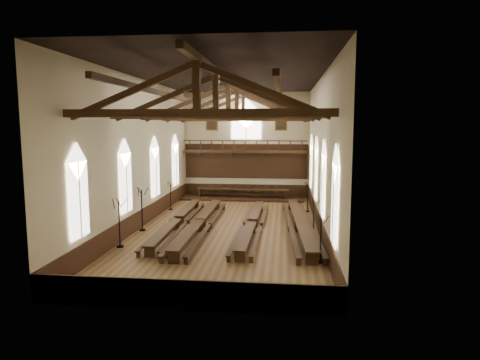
{
  "coord_description": "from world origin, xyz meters",
  "views": [
    {
      "loc": [
        3.7,
        -27.89,
        6.9
      ],
      "look_at": [
        0.61,
        1.5,
        3.09
      ],
      "focal_mm": 32.0,
      "sensor_mm": 36.0,
      "label": 1
    }
  ],
  "objects_px": {
    "refectory_row_c": "(252,223)",
    "refectory_row_d": "(300,222)",
    "candelabrum_left_far": "(171,201)",
    "refectory_row_a": "(178,220)",
    "dais": "(242,198)",
    "refectory_row_b": "(200,222)",
    "candelabrum_right_near": "(320,248)",
    "candelabrum_left_near": "(120,233)",
    "candelabrum_right_mid": "(314,224)",
    "high_table": "(242,190)",
    "candelabrum_left_mid": "(142,218)",
    "candelabrum_right_far": "(307,203)"
  },
  "relations": [
    {
      "from": "high_table",
      "to": "candelabrum_left_near",
      "type": "height_order",
      "value": "candelabrum_left_near"
    },
    {
      "from": "refectory_row_c",
      "to": "refectory_row_b",
      "type": "bearing_deg",
      "value": -175.17
    },
    {
      "from": "refectory_row_a",
      "to": "high_table",
      "type": "distance_m",
      "value": 12.02
    },
    {
      "from": "refectory_row_c",
      "to": "candelabrum_left_mid",
      "type": "distance_m",
      "value": 7.23
    },
    {
      "from": "refectory_row_a",
      "to": "refectory_row_b",
      "type": "bearing_deg",
      "value": -19.8
    },
    {
      "from": "refectory_row_a",
      "to": "dais",
      "type": "height_order",
      "value": "refectory_row_a"
    },
    {
      "from": "dais",
      "to": "refectory_row_d",
      "type": "bearing_deg",
      "value": -66.89
    },
    {
      "from": "refectory_row_c",
      "to": "refectory_row_d",
      "type": "relative_size",
      "value": 0.94
    },
    {
      "from": "candelabrum_left_near",
      "to": "candelabrum_right_far",
      "type": "xyz_separation_m",
      "value": [
        11.1,
        11.21,
        -0.12
      ]
    },
    {
      "from": "candelabrum_right_mid",
      "to": "candelabrum_right_far",
      "type": "height_order",
      "value": "candelabrum_right_far"
    },
    {
      "from": "candelabrum_right_mid",
      "to": "candelabrum_left_far",
      "type": "bearing_deg",
      "value": 147.41
    },
    {
      "from": "refectory_row_b",
      "to": "high_table",
      "type": "height_order",
      "value": "high_table"
    },
    {
      "from": "candelabrum_right_near",
      "to": "refectory_row_d",
      "type": "bearing_deg",
      "value": 97.16
    },
    {
      "from": "refectory_row_d",
      "to": "refectory_row_c",
      "type": "bearing_deg",
      "value": -174.58
    },
    {
      "from": "dais",
      "to": "refectory_row_b",
      "type": "bearing_deg",
      "value": -97.51
    },
    {
      "from": "dais",
      "to": "candelabrum_right_far",
      "type": "relative_size",
      "value": 4.71
    },
    {
      "from": "candelabrum_left_far",
      "to": "candelabrum_right_near",
      "type": "distance_m",
      "value": 16.68
    },
    {
      "from": "refectory_row_a",
      "to": "refectory_row_c",
      "type": "xyz_separation_m",
      "value": [
        5.09,
        -0.31,
        -0.01
      ]
    },
    {
      "from": "dais",
      "to": "candelabrum_right_near",
      "type": "bearing_deg",
      "value": -72.35
    },
    {
      "from": "candelabrum_left_far",
      "to": "refectory_row_c",
      "type": "bearing_deg",
      "value": -40.93
    },
    {
      "from": "candelabrum_left_far",
      "to": "candelabrum_right_far",
      "type": "distance_m",
      "value": 11.1
    },
    {
      "from": "refectory_row_c",
      "to": "candelabrum_right_near",
      "type": "xyz_separation_m",
      "value": [
        3.93,
        -6.23,
        0.24
      ]
    },
    {
      "from": "refectory_row_a",
      "to": "candelabrum_right_far",
      "type": "bearing_deg",
      "value": 34.66
    },
    {
      "from": "candelabrum_left_far",
      "to": "candelabrum_right_mid",
      "type": "distance_m",
      "value": 13.17
    },
    {
      "from": "candelabrum_left_mid",
      "to": "candelabrum_left_far",
      "type": "height_order",
      "value": "candelabrum_left_mid"
    },
    {
      "from": "high_table",
      "to": "dais",
      "type": "bearing_deg",
      "value": 87.32
    },
    {
      "from": "dais",
      "to": "candelabrum_right_near",
      "type": "relative_size",
      "value": 4.62
    },
    {
      "from": "refectory_row_b",
      "to": "candelabrum_left_near",
      "type": "xyz_separation_m",
      "value": [
        -3.74,
        -4.38,
        0.3
      ]
    },
    {
      "from": "candelabrum_left_far",
      "to": "refectory_row_a",
      "type": "bearing_deg",
      "value": -70.63
    },
    {
      "from": "refectory_row_c",
      "to": "candelabrum_left_near",
      "type": "distance_m",
      "value": 8.57
    },
    {
      "from": "refectory_row_d",
      "to": "candelabrum_right_far",
      "type": "relative_size",
      "value": 6.14
    },
    {
      "from": "candelabrum_left_far",
      "to": "candelabrum_right_mid",
      "type": "relative_size",
      "value": 1.01
    },
    {
      "from": "dais",
      "to": "candelabrum_left_far",
      "type": "height_order",
      "value": "candelabrum_left_far"
    },
    {
      "from": "high_table",
      "to": "candelabrum_right_mid",
      "type": "bearing_deg",
      "value": -65.68
    },
    {
      "from": "candelabrum_left_mid",
      "to": "refectory_row_a",
      "type": "bearing_deg",
      "value": 28.25
    },
    {
      "from": "high_table",
      "to": "candelabrum_left_near",
      "type": "bearing_deg",
      "value": -107.89
    },
    {
      "from": "high_table",
      "to": "candelabrum_left_mid",
      "type": "distance_m",
      "value": 13.76
    },
    {
      "from": "dais",
      "to": "candelabrum_right_mid",
      "type": "relative_size",
      "value": 4.86
    },
    {
      "from": "high_table",
      "to": "candelabrum_left_near",
      "type": "distance_m",
      "value": 17.38
    },
    {
      "from": "candelabrum_left_far",
      "to": "candelabrum_right_near",
      "type": "relative_size",
      "value": 0.96
    },
    {
      "from": "refectory_row_d",
      "to": "candelabrum_left_near",
      "type": "height_order",
      "value": "candelabrum_left_near"
    },
    {
      "from": "refectory_row_c",
      "to": "high_table",
      "type": "bearing_deg",
      "value": 98.78
    },
    {
      "from": "candelabrum_right_mid",
      "to": "candelabrum_right_far",
      "type": "bearing_deg",
      "value": 90.0
    },
    {
      "from": "candelabrum_left_near",
      "to": "candelabrum_right_far",
      "type": "relative_size",
      "value": 1.16
    },
    {
      "from": "high_table",
      "to": "refectory_row_a",
      "type": "bearing_deg",
      "value": -105.75
    },
    {
      "from": "refectory_row_d",
      "to": "candelabrum_right_mid",
      "type": "height_order",
      "value": "candelabrum_right_mid"
    },
    {
      "from": "refectory_row_d",
      "to": "candelabrum_right_far",
      "type": "xyz_separation_m",
      "value": [
        0.82,
        6.25,
        0.16
      ]
    },
    {
      "from": "candelabrum_right_mid",
      "to": "refectory_row_b",
      "type": "bearing_deg",
      "value": 175.44
    },
    {
      "from": "refectory_row_b",
      "to": "candelabrum_right_far",
      "type": "xyz_separation_m",
      "value": [
        7.36,
        6.84,
        0.18
      ]
    },
    {
      "from": "refectory_row_b",
      "to": "high_table",
      "type": "distance_m",
      "value": 12.27
    }
  ]
}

